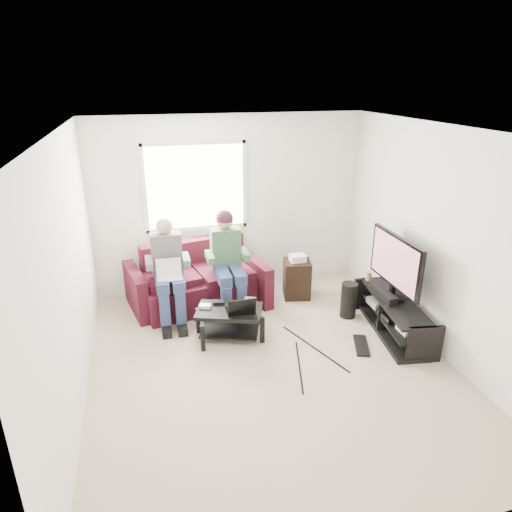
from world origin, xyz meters
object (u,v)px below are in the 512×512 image
at_px(tv_stand, 393,318).
at_px(end_table, 297,278).
at_px(tv, 395,263).
at_px(subwoofer, 349,300).
at_px(sofa, 197,283).
at_px(coffee_table, 229,317).

height_order(tv_stand, end_table, end_table).
relative_size(tv, subwoofer, 2.24).
distance_m(tv_stand, tv, 0.72).
bearing_deg(tv, sofa, 149.62).
relative_size(sofa, coffee_table, 2.23).
relative_size(tv_stand, tv, 1.33).
distance_m(tv_stand, end_table, 1.55).
height_order(subwoofer, end_table, end_table).
bearing_deg(end_table, sofa, 174.12).
bearing_deg(sofa, tv, -30.38).
relative_size(subwoofer, end_table, 0.74).
distance_m(coffee_table, subwoofer, 1.68).
distance_m(tv, end_table, 1.60).
bearing_deg(sofa, subwoofer, -25.21).
bearing_deg(coffee_table, subwoofer, 4.55).
xyz_separation_m(sofa, tv, (2.31, -1.35, 0.61)).
distance_m(coffee_table, end_table, 1.50).
distance_m(coffee_table, tv_stand, 2.08).
relative_size(coffee_table, subwoofer, 1.86).
bearing_deg(tv, tv_stand, -88.53).
bearing_deg(sofa, end_table, -5.88).
height_order(sofa, end_table, sofa).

